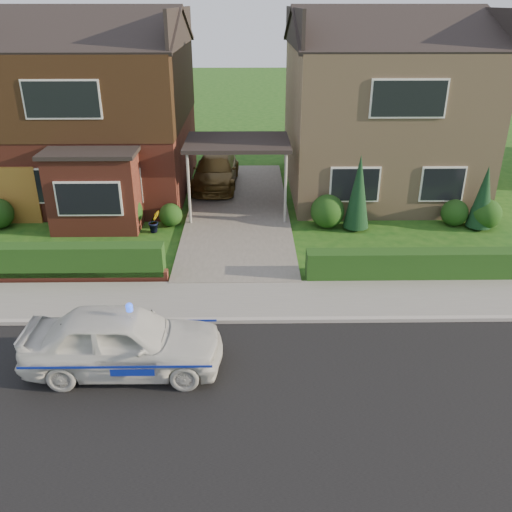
{
  "coord_description": "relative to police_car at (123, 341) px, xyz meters",
  "views": [
    {
      "loc": [
        0.39,
        -8.61,
        7.4
      ],
      "look_at": [
        0.57,
        3.5,
        1.66
      ],
      "focal_mm": 38.0,
      "sensor_mm": 36.0,
      "label": 1
    }
  ],
  "objects": [
    {
      "name": "ground",
      "position": [
        2.33,
        -1.2,
        -0.73
      ],
      "size": [
        120.0,
        120.0,
        0.0
      ],
      "primitive_type": "plane",
      "color": "#174712",
      "rests_on": "ground"
    },
    {
      "name": "road",
      "position": [
        2.33,
        -1.2,
        -0.73
      ],
      "size": [
        60.0,
        6.0,
        0.02
      ],
      "primitive_type": "cube",
      "color": "black",
      "rests_on": "ground"
    },
    {
      "name": "kerb",
      "position": [
        2.33,
        1.85,
        -0.67
      ],
      "size": [
        60.0,
        0.16,
        0.12
      ],
      "primitive_type": "cube",
      "color": "#9E9993",
      "rests_on": "ground"
    },
    {
      "name": "sidewalk",
      "position": [
        2.33,
        2.9,
        -0.68
      ],
      "size": [
        60.0,
        2.0,
        0.1
      ],
      "primitive_type": "cube",
      "color": "slate",
      "rests_on": "ground"
    },
    {
      "name": "driveway",
      "position": [
        2.33,
        9.8,
        -0.67
      ],
      "size": [
        3.8,
        12.0,
        0.12
      ],
      "primitive_type": "cube",
      "color": "#666059",
      "rests_on": "ground"
    },
    {
      "name": "house_left",
      "position": [
        -3.45,
        12.7,
        3.08
      ],
      "size": [
        7.5,
        9.53,
        7.25
      ],
      "color": "brown",
      "rests_on": "ground"
    },
    {
      "name": "house_right",
      "position": [
        8.13,
        12.79,
        2.93
      ],
      "size": [
        7.5,
        8.06,
        7.25
      ],
      "color": "tan",
      "rests_on": "ground"
    },
    {
      "name": "carport_link",
      "position": [
        2.33,
        9.75,
        1.92
      ],
      "size": [
        3.8,
        3.0,
        2.77
      ],
      "color": "black",
      "rests_on": "ground"
    },
    {
      "name": "garage_door",
      "position": [
        -5.92,
        8.76,
        0.32
      ],
      "size": [
        2.2,
        0.1,
        2.1
      ],
      "primitive_type": "cube",
      "color": "brown",
      "rests_on": "ground"
    },
    {
      "name": "dwarf_wall",
      "position": [
        -3.47,
        4.1,
        -0.55
      ],
      "size": [
        7.7,
        0.25,
        0.36
      ],
      "primitive_type": "cube",
      "color": "brown",
      "rests_on": "ground"
    },
    {
      "name": "hedge_left",
      "position": [
        -3.47,
        4.25,
        -0.73
      ],
      "size": [
        7.5,
        0.55,
        0.9
      ],
      "primitive_type": "cube",
      "color": "#183B12",
      "rests_on": "ground"
    },
    {
      "name": "hedge_right",
      "position": [
        8.13,
        4.15,
        -0.73
      ],
      "size": [
        7.5,
        0.55,
        0.8
      ],
      "primitive_type": "cube",
      "color": "#183B12",
      "rests_on": "ground"
    },
    {
      "name": "shrub_left_mid",
      "position": [
        -1.67,
        8.1,
        -0.07
      ],
      "size": [
        1.32,
        1.32,
        1.32
      ],
      "primitive_type": "sphere",
      "color": "#183B12",
      "rests_on": "ground"
    },
    {
      "name": "shrub_left_near",
      "position": [
        -0.07,
        8.4,
        -0.31
      ],
      "size": [
        0.84,
        0.84,
        0.84
      ],
      "primitive_type": "sphere",
      "color": "#183B12",
      "rests_on": "ground"
    },
    {
      "name": "shrub_right_near",
      "position": [
        5.53,
        8.2,
        -0.13
      ],
      "size": [
        1.2,
        1.2,
        1.2
      ],
      "primitive_type": "sphere",
      "color": "#183B12",
      "rests_on": "ground"
    },
    {
      "name": "shrub_right_mid",
      "position": [
        10.13,
        8.3,
        -0.25
      ],
      "size": [
        0.96,
        0.96,
        0.96
      ],
      "primitive_type": "sphere",
      "color": "#183B12",
      "rests_on": "ground"
    },
    {
      "name": "shrub_right_far",
      "position": [
        11.13,
        8.0,
        -0.19
      ],
      "size": [
        1.08,
        1.08,
        1.08
      ],
      "primitive_type": "sphere",
      "color": "#183B12",
      "rests_on": "ground"
    },
    {
      "name": "conifer_a",
      "position": [
        6.53,
        8.0,
        0.57
      ],
      "size": [
        0.9,
        0.9,
        2.6
      ],
      "primitive_type": "cone",
      "color": "black",
      "rests_on": "ground"
    },
    {
      "name": "conifer_b",
      "position": [
        10.93,
        8.0,
        0.37
      ],
      "size": [
        0.9,
        0.9,
        2.2
      ],
      "primitive_type": "cone",
      "color": "black",
      "rests_on": "ground"
    },
    {
      "name": "police_car",
      "position": [
        0.0,
        0.0,
        0.0
      ],
      "size": [
        3.94,
        4.3,
        1.63
      ],
      "rotation": [
        0.0,
        0.0,
        1.56
      ],
      "color": "silver",
      "rests_on": "ground"
    },
    {
      "name": "driveway_car",
      "position": [
        1.33,
        12.74,
        0.04
      ],
      "size": [
        2.0,
        4.53,
        1.29
      ],
      "primitive_type": "imported",
      "rotation": [
        0.0,
        0.0,
        -0.04
      ],
      "color": "brown",
      "rests_on": "driveway"
    },
    {
      "name": "potted_plant_b",
      "position": [
        -0.56,
        7.8,
        -0.34
      ],
      "size": [
        0.56,
        0.54,
        0.79
      ],
      "primitive_type": "imported",
      "rotation": [
        0.0,
        0.0,
        0.65
      ],
      "color": "gray",
      "rests_on": "ground"
    },
    {
      "name": "potted_plant_c",
      "position": [
        -4.49,
        4.8,
        -0.36
      ],
      "size": [
        0.42,
        0.42,
        0.74
      ],
      "primitive_type": "imported",
      "rotation": [
        0.0,
        0.0,
        1.59
      ],
      "color": "gray",
      "rests_on": "ground"
    }
  ]
}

